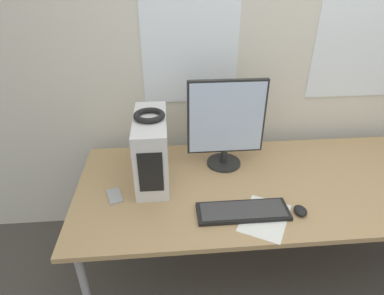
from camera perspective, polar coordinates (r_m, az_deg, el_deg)
The scene contains 9 objects.
wall_back at distance 2.23m, azimuth 14.54°, elevation 17.22°, with size 8.00×0.07×2.70m.
desk at distance 1.99m, azimuth 17.27°, elevation -6.47°, with size 2.48×0.94×0.71m.
pc_tower at distance 1.82m, azimuth -7.17°, elevation -0.27°, with size 0.18×0.47×0.38m.
headphones at distance 1.72m, azimuth -7.60°, elevation 5.67°, with size 0.17×0.17×0.03m.
monitor_main at distance 1.89m, azimuth 6.07°, elevation 4.39°, with size 0.46×0.21×0.55m.
keyboard at distance 1.67m, azimuth 9.03°, elevation -11.14°, with size 0.46×0.16×0.02m.
mouse at distance 1.74m, azimuth 18.71°, elevation -10.58°, with size 0.06×0.08×0.03m.
cell_phone at distance 1.80m, azimuth -13.61°, elevation -8.35°, with size 0.11×0.14×0.01m.
paper_sheet_left at distance 1.67m, azimuth 12.84°, elevation -12.06°, with size 0.33×0.36×0.00m.
Camera 1 is at (-0.71, -0.99, 1.82)m, focal length 30.00 mm.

